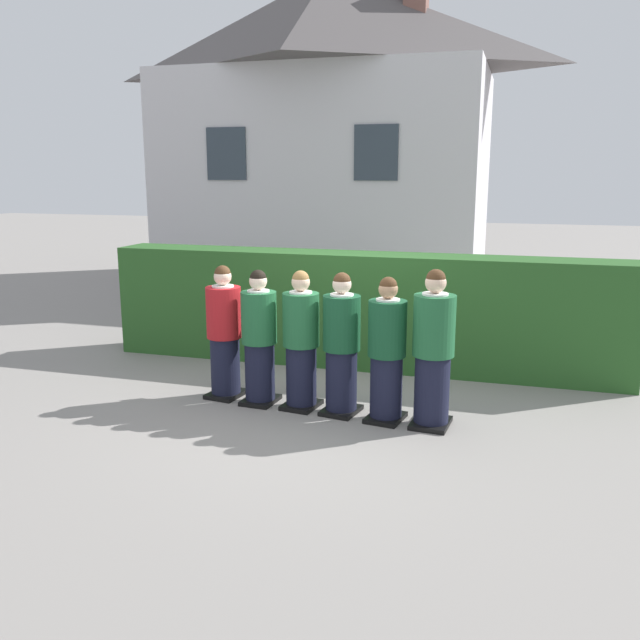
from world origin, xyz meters
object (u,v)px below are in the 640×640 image
(student_front_row_4, at_px, (387,353))
(student_front_row_5, at_px, (433,353))
(student_front_row_2, at_px, (301,344))
(student_in_red_blazer, at_px, (224,335))
(student_front_row_3, at_px, (341,347))
(student_front_row_1, at_px, (259,341))

(student_front_row_4, distance_m, student_front_row_5, 0.50)
(student_front_row_2, distance_m, student_front_row_4, 1.02)
(student_front_row_5, bearing_deg, student_front_row_4, 177.24)
(student_front_row_4, xyz_separation_m, student_front_row_5, (0.50, -0.02, 0.05))
(student_in_red_blazer, height_order, student_front_row_2, student_in_red_blazer)
(student_in_red_blazer, distance_m, student_front_row_5, 2.51)
(student_front_row_4, bearing_deg, student_front_row_5, -2.76)
(student_in_red_blazer, bearing_deg, student_front_row_3, -6.24)
(student_in_red_blazer, bearing_deg, student_front_row_4, -6.91)
(student_front_row_3, xyz_separation_m, student_front_row_4, (0.52, -0.08, -0.01))
(student_front_row_2, height_order, student_front_row_3, student_front_row_3)
(student_front_row_5, bearing_deg, student_front_row_3, 174.11)
(student_front_row_4, bearing_deg, student_front_row_1, 174.51)
(student_front_row_2, distance_m, student_front_row_5, 1.51)
(student_front_row_3, distance_m, student_front_row_5, 1.03)
(student_front_row_1, bearing_deg, student_front_row_3, -3.72)
(student_in_red_blazer, relative_size, student_front_row_4, 1.01)
(student_front_row_4, relative_size, student_front_row_5, 0.94)
(student_front_row_2, height_order, student_front_row_4, student_front_row_2)
(student_front_row_3, bearing_deg, student_front_row_2, 174.31)
(student_front_row_1, bearing_deg, student_in_red_blazer, 168.64)
(student_front_row_1, height_order, student_front_row_3, student_front_row_3)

